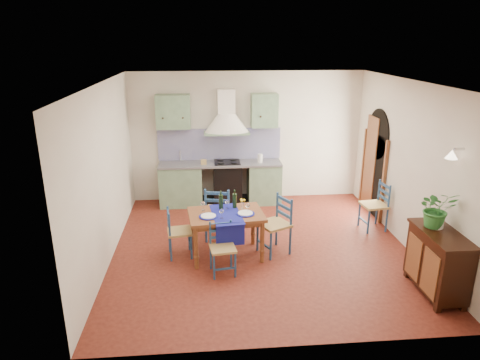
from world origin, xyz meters
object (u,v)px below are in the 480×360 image
object	(u,v)px
sideboard	(438,261)
potted_plant	(437,209)
dining_table	(226,218)
chair_near	(222,248)

from	to	relation	value
sideboard	potted_plant	xyz separation A→B (m)	(-0.01, 0.19, 0.70)
dining_table	potted_plant	xyz separation A→B (m)	(2.85, -1.15, 0.53)
chair_near	potted_plant	xyz separation A→B (m)	(2.95, -0.62, 0.79)
sideboard	potted_plant	size ratio (longest dim) A/B	1.93
dining_table	sideboard	xyz separation A→B (m)	(2.87, -1.34, -0.16)
dining_table	sideboard	distance (m)	3.17
chair_near	sideboard	xyz separation A→B (m)	(2.96, -0.82, 0.09)
dining_table	potted_plant	world-z (taller)	potted_plant
chair_near	potted_plant	size ratio (longest dim) A/B	1.48
chair_near	potted_plant	bearing A→B (deg)	-11.92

